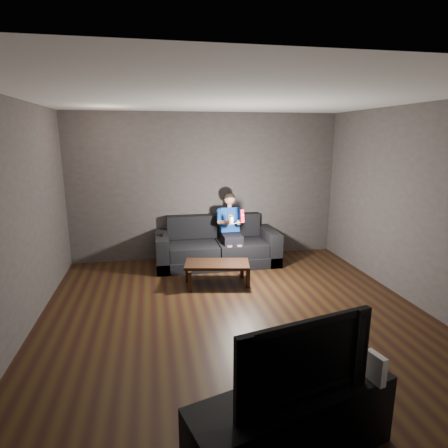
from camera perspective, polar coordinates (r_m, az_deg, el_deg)
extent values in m
plane|color=black|center=(5.03, 1.70, -13.58)|extent=(5.00, 5.00, 0.00)
cube|color=#393231|center=(7.01, -2.68, 5.68)|extent=(5.00, 0.04, 2.70)
cube|color=#393231|center=(2.32, 15.73, -10.67)|extent=(5.00, 0.04, 2.70)
cube|color=#393231|center=(4.72, -29.26, 0.30)|extent=(0.04, 5.00, 2.70)
cube|color=#393231|center=(5.68, 27.29, 2.42)|extent=(0.04, 5.00, 2.70)
cube|color=beige|center=(4.51, 1.95, 18.69)|extent=(5.00, 5.00, 0.02)
cube|color=black|center=(6.84, -1.06, -5.31)|extent=(2.18, 0.94, 0.19)
cube|color=black|center=(6.63, -4.65, -4.08)|extent=(0.85, 0.66, 0.23)
cube|color=black|center=(6.77, 2.72, -3.68)|extent=(0.85, 0.66, 0.23)
cube|color=black|center=(7.04, -1.58, -0.26)|extent=(1.74, 0.22, 0.43)
cube|color=black|center=(6.69, -9.39, -4.09)|extent=(0.22, 0.94, 0.59)
cube|color=black|center=(7.01, 6.87, -3.22)|extent=(0.22, 0.94, 0.59)
cube|color=black|center=(6.66, 1.20, -2.25)|extent=(0.33, 0.42, 0.16)
cube|color=navy|center=(6.80, 0.83, 0.67)|extent=(0.33, 0.24, 0.46)
cube|color=yellow|center=(6.69, 0.99, 1.06)|extent=(0.10, 0.10, 0.11)
cube|color=red|center=(6.69, 1.00, 1.05)|extent=(0.07, 0.07, 0.07)
cylinder|color=tan|center=(6.75, 0.83, 2.79)|extent=(0.08, 0.08, 0.07)
sphere|color=tan|center=(6.72, 0.84, 3.85)|extent=(0.20, 0.20, 0.20)
ellipsoid|color=black|center=(6.73, 0.82, 4.06)|extent=(0.21, 0.21, 0.18)
cylinder|color=navy|center=(6.67, -0.77, 1.17)|extent=(0.09, 0.25, 0.21)
cylinder|color=navy|center=(6.75, 2.65, 1.30)|extent=(0.09, 0.25, 0.21)
cylinder|color=tan|center=(6.52, 0.03, 0.44)|extent=(0.16, 0.26, 0.11)
cylinder|color=tan|center=(6.59, 2.59, 0.55)|extent=(0.16, 0.26, 0.11)
sphere|color=tan|center=(6.44, 0.74, 0.16)|extent=(0.09, 0.09, 0.09)
sphere|color=tan|center=(6.47, 2.28, 0.23)|extent=(0.09, 0.09, 0.09)
cylinder|color=tan|center=(6.50, 0.84, -4.87)|extent=(0.10, 0.10, 0.38)
cylinder|color=tan|center=(6.54, 2.36, -4.77)|extent=(0.10, 0.10, 0.38)
cube|color=red|center=(6.21, 2.79, 1.22)|extent=(0.06, 0.09, 0.22)
cube|color=maroon|center=(6.18, 2.85, 1.74)|extent=(0.04, 0.01, 0.04)
cylinder|color=silver|center=(6.19, 2.84, 1.04)|extent=(0.02, 0.01, 0.02)
ellipsoid|color=silver|center=(6.19, 1.18, 0.71)|extent=(0.07, 0.10, 0.16)
cylinder|color=black|center=(6.14, 1.25, 1.16)|extent=(0.03, 0.01, 0.03)
cube|color=black|center=(6.56, -9.48, -1.62)|extent=(0.04, 0.15, 0.03)
cube|color=black|center=(6.60, -9.50, -1.38)|extent=(0.02, 0.02, 0.00)
cube|color=black|center=(5.84, -1.07, -6.13)|extent=(1.06, 0.67, 0.04)
cube|color=black|center=(5.66, -5.23, -8.77)|extent=(0.05, 0.05, 0.31)
cube|color=black|center=(5.80, 3.68, -8.16)|extent=(0.05, 0.05, 0.31)
cube|color=black|center=(6.03, -5.62, -7.35)|extent=(0.05, 0.05, 0.31)
cube|color=black|center=(6.17, 2.74, -6.83)|extent=(0.05, 0.05, 0.31)
cube|color=black|center=(3.04, 10.44, -28.00)|extent=(1.60, 0.87, 0.55)
imported|color=black|center=(2.70, 10.97, -18.87)|extent=(1.02, 0.36, 0.59)
cube|color=silver|center=(3.05, 22.09, -19.66)|extent=(0.08, 0.17, 0.22)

